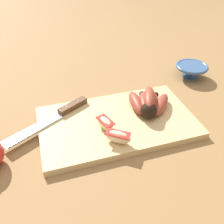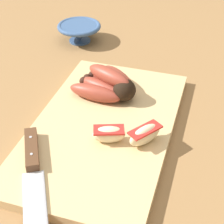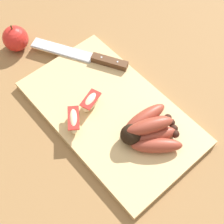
{
  "view_description": "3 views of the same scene",
  "coord_description": "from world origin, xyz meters",
  "px_view_note": "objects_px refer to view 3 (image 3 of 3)",
  "views": [
    {
      "loc": [
        -0.16,
        -0.54,
        0.48
      ],
      "look_at": [
        0.01,
        0.02,
        0.04
      ],
      "focal_mm": 39.85,
      "sensor_mm": 36.0,
      "label": 1
    },
    {
      "loc": [
        -0.51,
        -0.18,
        0.48
      ],
      "look_at": [
        0.01,
        -0.02,
        0.06
      ],
      "focal_mm": 59.23,
      "sensor_mm": 36.0,
      "label": 2
    },
    {
      "loc": [
        0.33,
        -0.26,
        0.68
      ],
      "look_at": [
        0.04,
        -0.02,
        0.06
      ],
      "focal_mm": 50.49,
      "sensor_mm": 36.0,
      "label": 3
    }
  ],
  "objects_px": {
    "apple_wedge_middle": "(91,101)",
    "whole_apple": "(15,38)",
    "chefs_knife": "(93,58)",
    "apple_wedge_near": "(74,120)",
    "banana_bunch": "(149,131)"
  },
  "relations": [
    {
      "from": "apple_wedge_middle",
      "to": "whole_apple",
      "type": "height_order",
      "value": "whole_apple"
    },
    {
      "from": "banana_bunch",
      "to": "whole_apple",
      "type": "relative_size",
      "value": 1.75
    },
    {
      "from": "banana_bunch",
      "to": "whole_apple",
      "type": "xyz_separation_m",
      "value": [
        -0.45,
        -0.07,
        -0.01
      ]
    },
    {
      "from": "apple_wedge_middle",
      "to": "whole_apple",
      "type": "bearing_deg",
      "value": -175.11
    },
    {
      "from": "banana_bunch",
      "to": "apple_wedge_near",
      "type": "xyz_separation_m",
      "value": [
        -0.14,
        -0.11,
        -0.0
      ]
    },
    {
      "from": "apple_wedge_near",
      "to": "whole_apple",
      "type": "xyz_separation_m",
      "value": [
        -0.32,
        0.04,
        -0.0
      ]
    },
    {
      "from": "chefs_knife",
      "to": "apple_wedge_near",
      "type": "relative_size",
      "value": 3.67
    },
    {
      "from": "chefs_knife",
      "to": "whole_apple",
      "type": "height_order",
      "value": "whole_apple"
    },
    {
      "from": "banana_bunch",
      "to": "whole_apple",
      "type": "bearing_deg",
      "value": -170.78
    },
    {
      "from": "apple_wedge_near",
      "to": "whole_apple",
      "type": "relative_size",
      "value": 0.85
    },
    {
      "from": "banana_bunch",
      "to": "chefs_knife",
      "type": "relative_size",
      "value": 0.56
    },
    {
      "from": "apple_wedge_near",
      "to": "chefs_knife",
      "type": "bearing_deg",
      "value": 128.71
    },
    {
      "from": "whole_apple",
      "to": "chefs_knife",
      "type": "bearing_deg",
      "value": 32.96
    },
    {
      "from": "chefs_knife",
      "to": "whole_apple",
      "type": "distance_m",
      "value": 0.23
    },
    {
      "from": "apple_wedge_middle",
      "to": "apple_wedge_near",
      "type": "bearing_deg",
      "value": -76.01
    }
  ]
}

